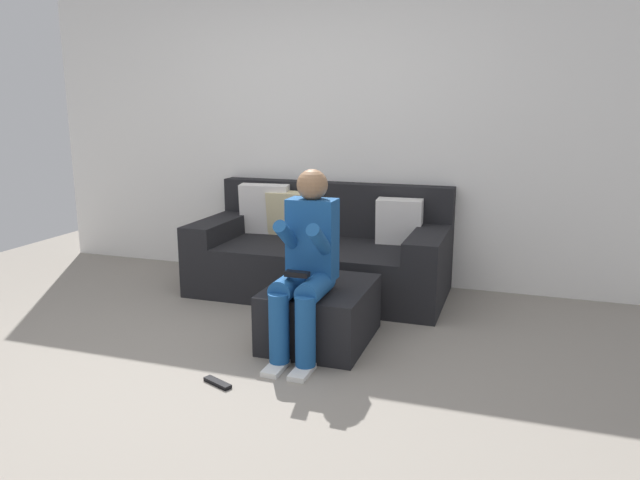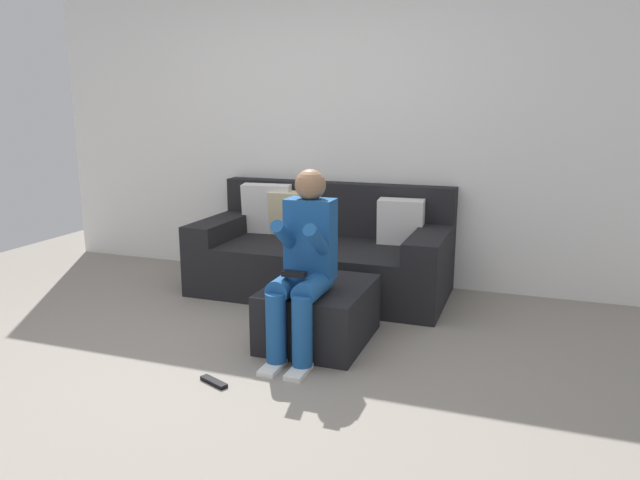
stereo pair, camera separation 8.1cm
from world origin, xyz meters
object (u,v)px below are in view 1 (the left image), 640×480
object	(u,v)px
couch_sectional	(322,254)
person_seated	(306,263)
ottoman	(321,313)
remote_near_ottoman	(218,383)

from	to	relation	value
couch_sectional	person_seated	xyz separation A→B (m)	(0.32, -1.25, 0.27)
couch_sectional	ottoman	size ratio (longest dim) A/B	2.66
ottoman	remote_near_ottoman	world-z (taller)	ottoman
ottoman	person_seated	xyz separation A→B (m)	(-0.02, -0.22, 0.39)
ottoman	remote_near_ottoman	xyz separation A→B (m)	(-0.33, -0.78, -0.18)
couch_sectional	ottoman	xyz separation A→B (m)	(0.34, -1.04, -0.12)
remote_near_ottoman	ottoman	bearing A→B (deg)	89.78
person_seated	couch_sectional	bearing A→B (deg)	104.31
person_seated	remote_near_ottoman	xyz separation A→B (m)	(-0.31, -0.56, -0.57)
couch_sectional	person_seated	bearing A→B (deg)	-75.69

